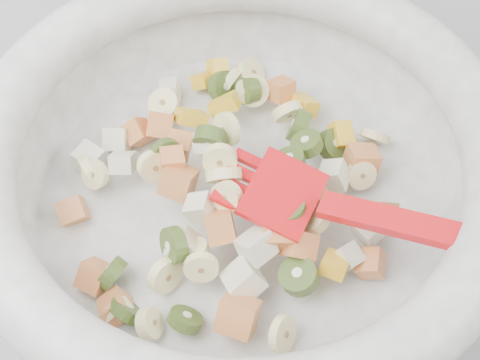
# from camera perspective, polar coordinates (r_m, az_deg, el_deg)

# --- Properties ---
(counter) EXTENTS (2.00, 0.60, 0.90)m
(counter) POSITION_cam_1_polar(r_m,az_deg,el_deg) (1.02, -4.86, -13.45)
(counter) COLOR #9B9CA0
(counter) RESTS_ON ground
(mixing_bowl) EXTENTS (0.44, 0.40, 0.11)m
(mixing_bowl) POSITION_cam_1_polar(r_m,az_deg,el_deg) (0.54, 0.01, 0.77)
(mixing_bowl) COLOR white
(mixing_bowl) RESTS_ON counter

